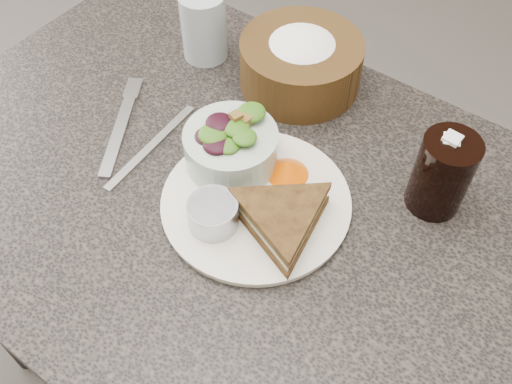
{
  "coord_description": "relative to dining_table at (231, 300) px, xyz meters",
  "views": [
    {
      "loc": [
        0.35,
        -0.39,
        1.4
      ],
      "look_at": [
        0.06,
        -0.0,
        0.78
      ],
      "focal_mm": 40.0,
      "sensor_mm": 36.0,
      "label": 1
    }
  ],
  "objects": [
    {
      "name": "salad_bowl",
      "position": [
        -0.01,
        0.03,
        0.43
      ],
      "size": [
        0.15,
        0.15,
        0.08
      ],
      "primitive_type": null,
      "rotation": [
        0.0,
        0.0,
        0.14
      ],
      "color": "#A8BFB2",
      "rests_on": "dinner_plate"
    },
    {
      "name": "cola_glass",
      "position": [
        0.26,
        0.15,
        0.44
      ],
      "size": [
        0.09,
        0.09,
        0.13
      ],
      "primitive_type": null,
      "rotation": [
        0.0,
        0.0,
        0.13
      ],
      "color": "black",
      "rests_on": "dining_table"
    },
    {
      "name": "bread_basket",
      "position": [
        -0.03,
        0.24,
        0.43
      ],
      "size": [
        0.22,
        0.22,
        0.11
      ],
      "primitive_type": null,
      "rotation": [
        0.0,
        0.0,
        -0.13
      ],
      "color": "#452D15",
      "rests_on": "dining_table"
    },
    {
      "name": "dinner_plate",
      "position": [
        0.06,
        -0.0,
        0.38
      ],
      "size": [
        0.26,
        0.26,
        0.01
      ],
      "primitive_type": "cylinder",
      "color": "silver",
      "rests_on": "dining_table"
    },
    {
      "name": "knife",
      "position": [
        -0.13,
        -0.01,
        0.38
      ],
      "size": [
        0.02,
        0.2,
        0.0
      ],
      "primitive_type": "cube",
      "rotation": [
        0.0,
        0.0,
        0.06
      ],
      "color": "#A5A5A6",
      "rests_on": "dining_table"
    },
    {
      "name": "floor",
      "position": [
        0.0,
        0.0,
        -0.38
      ],
      "size": [
        6.0,
        6.0,
        0.0
      ],
      "primitive_type": "plane",
      "color": "#494744",
      "rests_on": "ground"
    },
    {
      "name": "fork",
      "position": [
        -0.19,
        -0.02,
        0.38
      ],
      "size": [
        0.12,
        0.17,
        0.01
      ],
      "primitive_type": "cube",
      "rotation": [
        0.0,
        0.0,
        0.54
      ],
      "color": "#AEB0B4",
      "rests_on": "dining_table"
    },
    {
      "name": "sandwich",
      "position": [
        0.12,
        -0.02,
        0.41
      ],
      "size": [
        0.21,
        0.21,
        0.04
      ],
      "primitive_type": null,
      "rotation": [
        0.0,
        0.0,
        -0.35
      ],
      "color": "brown",
      "rests_on": "dinner_plate"
    },
    {
      "name": "orange_wedge",
      "position": [
        0.07,
        0.06,
        0.4
      ],
      "size": [
        0.09,
        0.09,
        0.03
      ],
      "primitive_type": "cone",
      "rotation": [
        0.0,
        0.0,
        0.81
      ],
      "color": "#F35C00",
      "rests_on": "dinner_plate"
    },
    {
      "name": "water_glass",
      "position": [
        -0.2,
        0.21,
        0.43
      ],
      "size": [
        0.09,
        0.09,
        0.12
      ],
      "primitive_type": "cylinder",
      "rotation": [
        0.0,
        0.0,
        -0.24
      ],
      "color": "#A0AFBC",
      "rests_on": "dining_table"
    },
    {
      "name": "dressing_ramekin",
      "position": [
        0.04,
        -0.07,
        0.41
      ],
      "size": [
        0.09,
        0.09,
        0.04
      ],
      "primitive_type": "cylinder",
      "rotation": [
        0.0,
        0.0,
        0.43
      ],
      "color": "#9A9FAA",
      "rests_on": "dinner_plate"
    },
    {
      "name": "dining_table",
      "position": [
        0.0,
        0.0,
        0.0
      ],
      "size": [
        1.0,
        0.7,
        0.75
      ],
      "primitive_type": "cube",
      "color": "black",
      "rests_on": "floor"
    }
  ]
}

